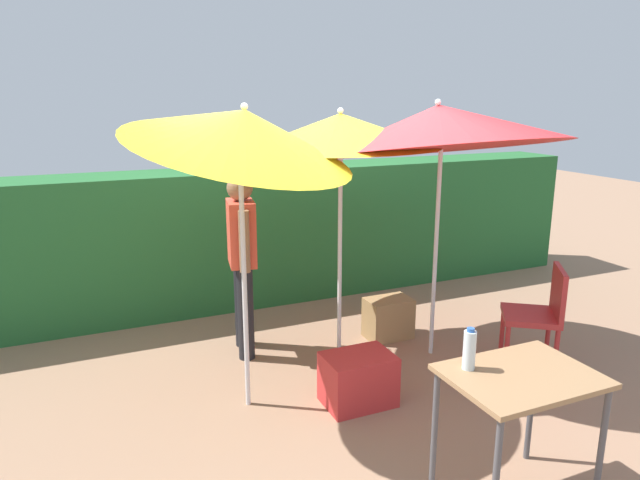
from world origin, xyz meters
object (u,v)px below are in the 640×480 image
crate_cardboard (388,318)px  umbrella_yellow (341,132)px  person_vendor (242,251)px  folding_table (520,390)px  umbrella_orange (439,127)px  cooler_box (358,379)px  bottle_water (469,350)px  chair_plastic (540,311)px  umbrella_rainbow (242,131)px

crate_cardboard → umbrella_yellow: bearing=-165.2°
person_vendor → folding_table: bearing=-71.4°
umbrella_yellow → crate_cardboard: 1.87m
umbrella_orange → crate_cardboard: (-0.15, 0.46, -1.80)m
umbrella_yellow → cooler_box: umbrella_yellow is taller
person_vendor → crate_cardboard: bearing=-10.3°
folding_table → person_vendor: bearing=108.6°
bottle_water → chair_plastic: bearing=33.7°
folding_table → crate_cardboard: bearing=77.5°
crate_cardboard → bottle_water: size_ratio=1.77×
umbrella_yellow → cooler_box: size_ratio=4.22×
person_vendor → chair_plastic: person_vendor is taller
umbrella_yellow → folding_table: 2.45m
umbrella_yellow → person_vendor: bearing=151.7°
umbrella_yellow → person_vendor: 1.33m
umbrella_yellow → umbrella_rainbow: bearing=-153.7°
umbrella_orange → cooler_box: 2.11m
chair_plastic → person_vendor: bearing=148.9°
umbrella_rainbow → umbrella_orange: umbrella_rainbow is taller
folding_table → bottle_water: 0.35m
person_vendor → cooler_box: 1.51m
umbrella_rainbow → umbrella_orange: 1.71m
chair_plastic → umbrella_yellow: bearing=147.5°
umbrella_yellow → crate_cardboard: (0.59, 0.16, -1.77)m
umbrella_orange → chair_plastic: bearing=-41.8°
umbrella_orange → umbrella_yellow: 0.80m
umbrella_rainbow → cooler_box: size_ratio=4.75×
crate_cardboard → folding_table: (-0.50, -2.25, 0.50)m
cooler_box → folding_table: folding_table is taller
umbrella_rainbow → cooler_box: (0.74, -0.34, -1.82)m
umbrella_yellow → folding_table: (0.10, -2.10, -1.27)m
umbrella_rainbow → folding_table: size_ratio=3.03×
umbrella_orange → bottle_water: bearing=-118.3°
chair_plastic → bottle_water: bottle_water is taller
umbrella_orange → cooler_box: (-0.97, -0.51, -1.80)m
umbrella_yellow → cooler_box: (-0.22, -0.81, -1.77)m
umbrella_yellow → bottle_water: 2.21m
umbrella_yellow → chair_plastic: (1.41, -0.90, -1.45)m
chair_plastic → folding_table: bearing=-137.8°
umbrella_rainbow → bottle_water: size_ratio=10.10×
umbrella_rainbow → person_vendor: umbrella_rainbow is taller
umbrella_rainbow → chair_plastic: bearing=-10.2°
umbrella_yellow → bottle_water: size_ratio=8.97×
chair_plastic → umbrella_rainbow: bearing=169.8°
cooler_box → crate_cardboard: (0.82, 0.96, -0.00)m
umbrella_yellow → folding_table: umbrella_yellow is taller
folding_table → chair_plastic: bearing=42.2°
person_vendor → chair_plastic: (2.16, -1.30, -0.42)m
crate_cardboard → umbrella_rainbow: bearing=-157.9°
umbrella_orange → folding_table: bearing=-109.9°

